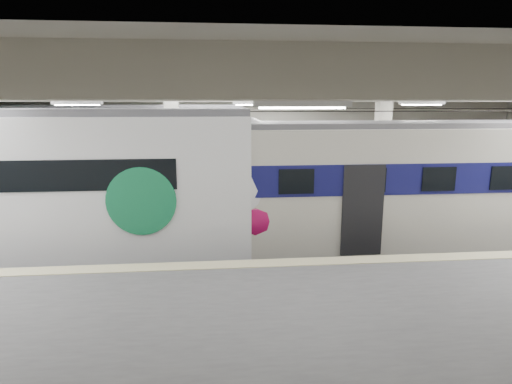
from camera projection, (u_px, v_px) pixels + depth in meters
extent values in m
cube|color=black|center=(262.00, 260.00, 13.90)|extent=(36.00, 24.00, 0.10)
cube|color=silver|center=(262.00, 83.00, 12.75)|extent=(36.00, 24.00, 0.20)
cube|color=beige|center=(242.00, 144.00, 23.07)|extent=(30.00, 0.10, 5.50)
cube|color=beige|center=(391.00, 373.00, 3.58)|extent=(30.00, 0.10, 5.50)
cube|color=#535355|center=(302.00, 361.00, 7.45)|extent=(30.00, 7.00, 1.10)
cube|color=beige|center=(276.00, 263.00, 10.50)|extent=(30.00, 0.50, 0.02)
cube|color=beige|center=(174.00, 163.00, 15.97)|extent=(0.50, 0.50, 5.50)
cube|color=beige|center=(381.00, 160.00, 16.71)|extent=(0.50, 0.50, 5.50)
cube|color=beige|center=(262.00, 93.00, 12.81)|extent=(30.00, 18.00, 0.50)
cube|color=#59544C|center=(262.00, 256.00, 13.87)|extent=(30.00, 1.52, 0.16)
cube|color=#59544C|center=(249.00, 213.00, 19.23)|extent=(30.00, 1.52, 0.16)
cylinder|color=black|center=(262.00, 111.00, 12.92)|extent=(30.00, 0.03, 0.03)
cylinder|color=black|center=(248.00, 109.00, 18.28)|extent=(30.00, 0.03, 0.03)
cube|color=white|center=(271.00, 104.00, 10.93)|extent=(26.00, 8.40, 0.12)
cube|color=white|center=(19.00, 186.00, 12.69)|extent=(13.64, 3.04, 4.09)
ellipsoid|color=white|center=(247.00, 182.00, 13.32)|extent=(2.41, 2.98, 4.01)
ellipsoid|color=#A70D4C|center=(251.00, 210.00, 13.52)|extent=(2.56, 3.04, 2.45)
cylinder|color=#167C4A|center=(141.00, 201.00, 11.58)|extent=(1.89, 0.06, 1.89)
cube|color=#4C4C51|center=(10.00, 112.00, 12.25)|extent=(13.64, 2.49, 0.20)
cube|color=black|center=(27.00, 256.00, 13.15)|extent=(13.64, 2.13, 0.70)
cube|color=beige|center=(445.00, 184.00, 13.96)|extent=(13.05, 2.86, 3.71)
cube|color=#121352|center=(446.00, 170.00, 13.87)|extent=(13.09, 2.92, 0.90)
cube|color=red|center=(245.00, 204.00, 13.46)|extent=(0.08, 2.43, 2.04)
cube|color=black|center=(245.00, 155.00, 13.14)|extent=(0.08, 2.29, 1.34)
cube|color=#4C4C51|center=(451.00, 124.00, 13.56)|extent=(13.05, 2.23, 0.16)
cube|color=black|center=(440.00, 242.00, 14.38)|extent=(13.05, 2.00, 0.70)
cube|color=white|center=(59.00, 160.00, 17.98)|extent=(15.40, 3.25, 4.17)
cube|color=#167C4A|center=(58.00, 147.00, 17.86)|extent=(15.44, 3.32, 0.88)
cube|color=#4C4C51|center=(54.00, 107.00, 17.53)|extent=(15.39, 2.70, 0.16)
cube|color=black|center=(64.00, 213.00, 18.45)|extent=(15.40, 2.92, 0.60)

